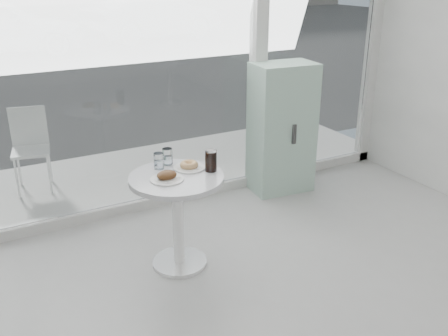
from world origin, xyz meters
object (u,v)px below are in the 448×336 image
mint_cabinet (282,129)px  cola_glass (211,161)px  water_tumbler_a (159,162)px  main_table (177,202)px  car_white (0,27)px  water_tumbler_b (167,157)px  car_silver (153,17)px  patio_chair (30,143)px  plate_fritter (167,176)px  plate_donut (189,166)px

mint_cabinet → cola_glass: mint_cabinet is taller
mint_cabinet → water_tumbler_a: bearing=-152.6°
mint_cabinet → main_table: bearing=-145.7°
car_white → main_table: bearing=-168.7°
cola_glass → water_tumbler_b: bearing=129.5°
main_table → car_silver: car_silver is taller
main_table → mint_cabinet: bearing=28.7°
mint_cabinet → patio_chair: bearing=158.5°
cola_glass → mint_cabinet: bearing=34.6°
patio_chair → car_silver: size_ratio=0.19×
car_silver → water_tumbler_b: bearing=145.7°
main_table → patio_chair: patio_chair is taller
car_silver → water_tumbler_a: (-4.61, -12.13, 0.09)m
cola_glass → plate_fritter: bearing=179.8°
plate_donut → water_tumbler_b: water_tumbler_b is taller
main_table → car_silver: bearing=69.7°
plate_donut → water_tumbler_a: (-0.21, 0.11, 0.04)m
car_white → water_tumbler_b: bearing=-168.6°
mint_cabinet → patio_chair: mint_cabinet is taller
main_table → plate_donut: size_ratio=3.15×
car_white → cola_glass: bearing=-167.4°
main_table → mint_cabinet: mint_cabinet is taller
mint_cabinet → plate_fritter: bearing=-146.2°
patio_chair → cola_glass: (1.05, -2.07, 0.32)m
main_table → water_tumbler_b: 0.38m
mint_cabinet → car_silver: car_silver is taller
patio_chair → water_tumbler_b: (0.81, -1.78, 0.30)m
patio_chair → car_silver: (5.33, 10.30, 0.20)m
plate_donut → main_table: bearing=-147.6°
mint_cabinet → water_tumbler_b: 1.63m
car_white → plate_donut: bearing=-168.0°
patio_chair → car_white: car_white is taller
main_table → water_tumbler_a: (-0.06, 0.21, 0.28)m
mint_cabinet → water_tumbler_a: mint_cabinet is taller
water_tumbler_a → car_silver: bearing=69.2°
water_tumbler_b → plate_donut: bearing=-55.5°
main_table → plate_fritter: (-0.09, -0.03, 0.25)m
main_table → patio_chair: 2.18m
patio_chair → water_tumbler_a: bearing=-57.4°
car_white → car_silver: (4.59, 0.64, 0.00)m
plate_fritter → plate_donut: plate_fritter is taller
water_tumbler_b → cola_glass: size_ratio=0.76×
plate_fritter → cola_glass: (0.36, -0.00, 0.06)m
car_silver → plate_fritter: 13.21m
car_white → plate_fritter: (-0.05, -11.73, 0.07)m
main_table → car_white: bearing=90.2°
mint_cabinet → plate_donut: 1.59m
mint_cabinet → car_silver: (3.00, 11.49, 0.06)m
car_silver → plate_donut: car_silver is taller
patio_chair → cola_glass: size_ratio=4.87×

